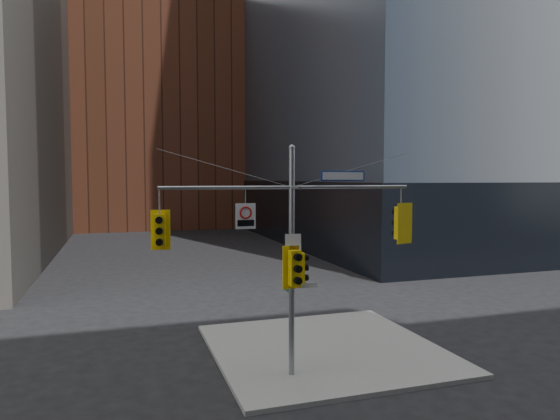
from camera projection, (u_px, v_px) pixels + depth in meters
ground at (315, 406)px, 13.72m from camera, size 160.00×160.00×0.00m
sidewalk_corner at (325, 349)px, 18.13m from camera, size 8.00×8.00×0.15m
podium_ne at (448, 209)px, 52.52m from camera, size 36.40×36.40×6.00m
brick_midrise at (156, 122)px, 67.89m from camera, size 26.00×20.00×28.00m
signal_assembly at (292, 239)px, 15.33m from camera, size 8.00×0.80×7.30m
traffic_light_west_arm at (160, 230)px, 14.10m from camera, size 0.55×0.49×1.15m
traffic_light_east_arm at (401, 223)px, 16.48m from camera, size 0.63×0.58×1.34m
traffic_light_pole_side at (301, 268)px, 15.49m from camera, size 0.38×0.32×0.95m
traffic_light_pole_front at (295, 268)px, 15.13m from camera, size 0.63×0.55×1.33m
street_sign_blade at (343, 176)px, 15.74m from camera, size 1.59×0.25×0.31m
regulatory_sign_arm at (246, 215)px, 14.81m from camera, size 0.61×0.07×0.77m
regulatory_sign_pole at (293, 245)px, 15.23m from camera, size 0.50×0.08×0.65m
street_blade_ew at (305, 285)px, 15.57m from camera, size 0.79×0.10×0.16m
street_blade_ns at (287, 289)px, 15.87m from camera, size 0.06×0.77×0.15m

